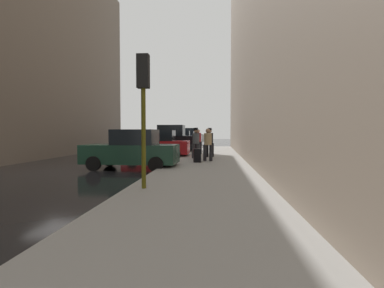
{
  "coord_description": "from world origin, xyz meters",
  "views": [
    {
      "loc": [
        6.45,
        -12.18,
        1.67
      ],
      "look_at": [
        4.92,
        6.95,
        0.91
      ],
      "focal_mm": 28.0,
      "sensor_mm": 36.0,
      "label": 1
    }
  ],
  "objects_px": {
    "pedestrian_in_red_jacket": "(198,140)",
    "rolling_suitcase": "(197,155)",
    "parked_blue_sedan": "(179,140)",
    "pedestrian_in_tan_coat": "(208,143)",
    "parked_dark_green_sedan": "(132,150)",
    "parked_black_suv": "(170,140)",
    "parked_red_hatchback": "(157,145)",
    "parked_silver_sedan": "(185,139)",
    "pedestrian_with_beanie": "(196,141)",
    "fire_hydrant": "(186,149)",
    "pedestrian_with_fedora": "(210,141)",
    "parked_white_van": "(189,137)",
    "traffic_light": "(143,92)"
  },
  "relations": [
    {
      "from": "parked_red_hatchback",
      "to": "pedestrian_with_beanie",
      "type": "distance_m",
      "value": 3.24
    },
    {
      "from": "parked_dark_green_sedan",
      "to": "parked_red_hatchback",
      "type": "bearing_deg",
      "value": 90.0
    },
    {
      "from": "parked_red_hatchback",
      "to": "pedestrian_with_fedora",
      "type": "xyz_separation_m",
      "value": [
        3.43,
        -0.85,
        0.29
      ]
    },
    {
      "from": "parked_red_hatchback",
      "to": "parked_silver_sedan",
      "type": "distance_m",
      "value": 17.52
    },
    {
      "from": "parked_dark_green_sedan",
      "to": "pedestrian_in_tan_coat",
      "type": "xyz_separation_m",
      "value": [
        3.38,
        2.45,
        0.26
      ]
    },
    {
      "from": "parked_blue_sedan",
      "to": "pedestrian_in_tan_coat",
      "type": "bearing_deg",
      "value": -77.17
    },
    {
      "from": "parked_blue_sedan",
      "to": "rolling_suitcase",
      "type": "bearing_deg",
      "value": -79.57
    },
    {
      "from": "parked_blue_sedan",
      "to": "pedestrian_in_tan_coat",
      "type": "distance_m",
      "value": 15.22
    },
    {
      "from": "fire_hydrant",
      "to": "rolling_suitcase",
      "type": "bearing_deg",
      "value": -78.24
    },
    {
      "from": "parked_red_hatchback",
      "to": "pedestrian_in_tan_coat",
      "type": "bearing_deg",
      "value": -45.36
    },
    {
      "from": "parked_black_suv",
      "to": "pedestrian_with_beanie",
      "type": "relative_size",
      "value": 2.62
    },
    {
      "from": "fire_hydrant",
      "to": "pedestrian_in_tan_coat",
      "type": "height_order",
      "value": "pedestrian_in_tan_coat"
    },
    {
      "from": "parked_dark_green_sedan",
      "to": "parked_black_suv",
      "type": "distance_m",
      "value": 11.08
    },
    {
      "from": "traffic_light",
      "to": "pedestrian_with_beanie",
      "type": "distance_m",
      "value": 9.55
    },
    {
      "from": "pedestrian_in_red_jacket",
      "to": "rolling_suitcase",
      "type": "relative_size",
      "value": 1.64
    },
    {
      "from": "parked_black_suv",
      "to": "pedestrian_with_beanie",
      "type": "distance_m",
      "value": 7.53
    },
    {
      "from": "parked_black_suv",
      "to": "parked_blue_sedan",
      "type": "distance_m",
      "value": 6.22
    },
    {
      "from": "parked_silver_sedan",
      "to": "pedestrian_in_tan_coat",
      "type": "height_order",
      "value": "pedestrian_in_tan_coat"
    },
    {
      "from": "parked_dark_green_sedan",
      "to": "parked_white_van",
      "type": "height_order",
      "value": "parked_white_van"
    },
    {
      "from": "traffic_light",
      "to": "rolling_suitcase",
      "type": "relative_size",
      "value": 3.46
    },
    {
      "from": "parked_silver_sedan",
      "to": "fire_hydrant",
      "type": "bearing_deg",
      "value": -83.78
    },
    {
      "from": "parked_black_suv",
      "to": "parked_silver_sedan",
      "type": "relative_size",
      "value": 1.11
    },
    {
      "from": "parked_dark_green_sedan",
      "to": "parked_blue_sedan",
      "type": "xyz_separation_m",
      "value": [
        0.0,
        17.29,
        0.0
      ]
    },
    {
      "from": "parked_red_hatchback",
      "to": "parked_white_van",
      "type": "height_order",
      "value": "parked_white_van"
    },
    {
      "from": "parked_black_suv",
      "to": "pedestrian_with_beanie",
      "type": "height_order",
      "value": "parked_black_suv"
    },
    {
      "from": "parked_white_van",
      "to": "traffic_light",
      "type": "distance_m",
      "value": 34.93
    },
    {
      "from": "parked_black_suv",
      "to": "parked_silver_sedan",
      "type": "xyz_separation_m",
      "value": [
        0.0,
        12.32,
        -0.18
      ]
    },
    {
      "from": "parked_black_suv",
      "to": "rolling_suitcase",
      "type": "xyz_separation_m",
      "value": [
        2.85,
        -9.26,
        -0.54
      ]
    },
    {
      "from": "parked_red_hatchback",
      "to": "pedestrian_with_beanie",
      "type": "relative_size",
      "value": 2.37
    },
    {
      "from": "parked_blue_sedan",
      "to": "pedestrian_in_red_jacket",
      "type": "distance_m",
      "value": 10.19
    },
    {
      "from": "fire_hydrant",
      "to": "pedestrian_with_beanie",
      "type": "relative_size",
      "value": 0.4
    },
    {
      "from": "parked_red_hatchback",
      "to": "pedestrian_in_red_jacket",
      "type": "xyz_separation_m",
      "value": [
        2.58,
        1.56,
        0.26
      ]
    },
    {
      "from": "parked_black_suv",
      "to": "rolling_suitcase",
      "type": "distance_m",
      "value": 9.7
    },
    {
      "from": "parked_blue_sedan",
      "to": "rolling_suitcase",
      "type": "relative_size",
      "value": 4.09
    },
    {
      "from": "fire_hydrant",
      "to": "parked_blue_sedan",
      "type": "bearing_deg",
      "value": 99.79
    },
    {
      "from": "parked_black_suv",
      "to": "traffic_light",
      "type": "bearing_deg",
      "value": -83.56
    },
    {
      "from": "pedestrian_with_fedora",
      "to": "rolling_suitcase",
      "type": "distance_m",
      "value": 3.33
    },
    {
      "from": "parked_silver_sedan",
      "to": "parked_white_van",
      "type": "relative_size",
      "value": 0.9
    },
    {
      "from": "traffic_light",
      "to": "rolling_suitcase",
      "type": "height_order",
      "value": "traffic_light"
    },
    {
      "from": "pedestrian_in_tan_coat",
      "to": "rolling_suitcase",
      "type": "bearing_deg",
      "value": -130.16
    },
    {
      "from": "parked_silver_sedan",
      "to": "pedestrian_with_beanie",
      "type": "relative_size",
      "value": 2.36
    },
    {
      "from": "parked_blue_sedan",
      "to": "fire_hydrant",
      "type": "relative_size",
      "value": 6.04
    },
    {
      "from": "parked_red_hatchback",
      "to": "pedestrian_in_tan_coat",
      "type": "distance_m",
      "value": 4.82
    },
    {
      "from": "rolling_suitcase",
      "to": "pedestrian_in_tan_coat",
      "type": "bearing_deg",
      "value": 49.84
    },
    {
      "from": "parked_silver_sedan",
      "to": "rolling_suitcase",
      "type": "bearing_deg",
      "value": -82.48
    },
    {
      "from": "parked_black_suv",
      "to": "parked_white_van",
      "type": "bearing_deg",
      "value": 90.0
    },
    {
      "from": "traffic_light",
      "to": "rolling_suitcase",
      "type": "bearing_deg",
      "value": 82.11
    },
    {
      "from": "parked_silver_sedan",
      "to": "pedestrian_with_beanie",
      "type": "xyz_separation_m",
      "value": [
        2.65,
        -19.37,
        0.29
      ]
    },
    {
      "from": "traffic_light",
      "to": "pedestrian_with_beanie",
      "type": "bearing_deg",
      "value": 85.17
    },
    {
      "from": "pedestrian_in_tan_coat",
      "to": "pedestrian_with_fedora",
      "type": "height_order",
      "value": "pedestrian_with_fedora"
    }
  ]
}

